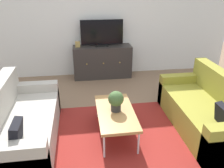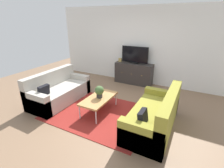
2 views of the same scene
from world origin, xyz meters
name	(u,v)px [view 2 (image 2 of 2)]	position (x,y,z in m)	size (l,w,h in m)	color
ground_plane	(102,110)	(0.00, 0.00, 0.00)	(10.00, 10.00, 0.00)	#84664C
wall_back	(137,46)	(0.00, 2.55, 1.35)	(6.40, 0.12, 2.70)	white
area_rug	(99,113)	(0.00, -0.15, 0.01)	(2.50, 1.90, 0.01)	maroon
couch_left_side	(58,91)	(-1.44, -0.10, 0.29)	(0.85, 1.81, 0.87)	#B2ADA3
couch_right_side	(156,117)	(1.44, -0.10, 0.29)	(0.85, 1.81, 0.87)	olive
coffee_table	(99,99)	(-0.04, -0.08, 0.37)	(0.55, 1.09, 0.40)	#B7844C
potted_plant	(99,91)	(-0.03, -0.06, 0.58)	(0.23, 0.23, 0.31)	#2D2D2D
tv_console	(134,73)	(0.01, 2.27, 0.38)	(1.37, 0.47, 0.76)	#332D2B
flat_screen_tv	(135,55)	(0.01, 2.29, 1.06)	(0.97, 0.16, 0.60)	black
mantel_clock	(120,60)	(-0.55, 2.27, 0.83)	(0.11, 0.07, 0.13)	tan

